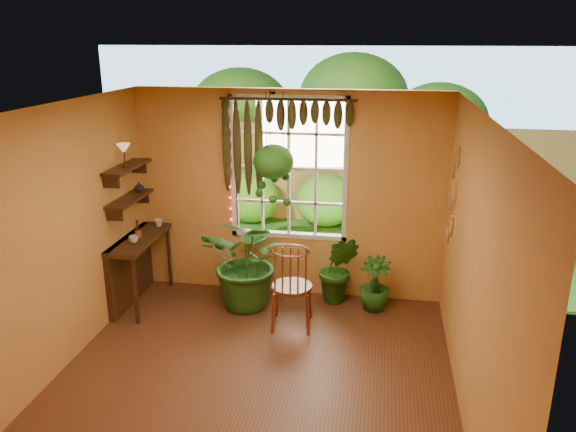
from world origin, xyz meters
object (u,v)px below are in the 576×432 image
potted_plant_mid (338,269)px  hanging_basket (273,163)px  counter_ledge (133,262)px  potted_plant_left (249,261)px  windsor_chair (292,298)px

potted_plant_mid → hanging_basket: size_ratio=0.66×
potted_plant_mid → hanging_basket: 1.61m
counter_ledge → potted_plant_left: size_ratio=0.96×
windsor_chair → potted_plant_mid: windsor_chair is taller
counter_ledge → potted_plant_mid: (2.60, 0.45, -0.09)m
windsor_chair → hanging_basket: bearing=113.0°
counter_ledge → potted_plant_left: (1.51, 0.11, 0.07)m
potted_plant_left → potted_plant_mid: size_ratio=1.36×
potted_plant_mid → counter_ledge: bearing=-170.3°
counter_ledge → potted_plant_mid: 2.64m
counter_ledge → windsor_chair: size_ratio=0.93×
potted_plant_left → hanging_basket: hanging_basket is taller
windsor_chair → potted_plant_mid: size_ratio=1.40×
potted_plant_left → hanging_basket: 1.27m
counter_ledge → potted_plant_mid: size_ratio=1.31×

